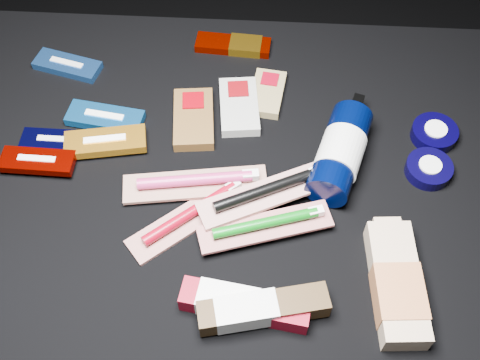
{
  "coord_description": "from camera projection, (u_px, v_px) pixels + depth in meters",
  "views": [
    {
      "loc": [
        0.04,
        -0.5,
        1.17
      ],
      "look_at": [
        0.01,
        0.01,
        0.42
      ],
      "focal_mm": 45.0,
      "sensor_mm": 36.0,
      "label": 1
    }
  ],
  "objects": [
    {
      "name": "ground",
      "position": [
        233.0,
        296.0,
        1.25
      ],
      "size": [
        3.0,
        3.0,
        0.0
      ],
      "primitive_type": "plane",
      "color": "black",
      "rests_on": "ground"
    },
    {
      "name": "cloth_table",
      "position": [
        231.0,
        252.0,
        1.09
      ],
      "size": [
        0.98,
        0.78,
        0.4
      ],
      "primitive_type": "cube",
      "color": "black",
      "rests_on": "ground"
    },
    {
      "name": "luna_bar_0",
      "position": [
        68.0,
        65.0,
        1.06
      ],
      "size": [
        0.12,
        0.07,
        0.02
      ],
      "rotation": [
        0.0,
        0.0,
        -0.26
      ],
      "color": "#1F4B8E",
      "rests_on": "cloth_table"
    },
    {
      "name": "luna_bar_1",
      "position": [
        105.0,
        118.0,
        0.99
      ],
      "size": [
        0.13,
        0.06,
        0.02
      ],
      "rotation": [
        0.0,
        0.0,
        -0.15
      ],
      "color": "#1564B1",
      "rests_on": "cloth_table"
    },
    {
      "name": "luna_bar_2",
      "position": [
        56.0,
        141.0,
        0.96
      ],
      "size": [
        0.11,
        0.04,
        0.01
      ],
      "rotation": [
        0.0,
        0.0,
        -0.01
      ],
      "color": "black",
      "rests_on": "cloth_table"
    },
    {
      "name": "luna_bar_3",
      "position": [
        106.0,
        142.0,
        0.96
      ],
      "size": [
        0.14,
        0.07,
        0.02
      ],
      "rotation": [
        0.0,
        0.0,
        0.18
      ],
      "color": "orange",
      "rests_on": "cloth_table"
    },
    {
      "name": "luna_bar_4",
      "position": [
        38.0,
        161.0,
        0.93
      ],
      "size": [
        0.11,
        0.05,
        0.02
      ],
      "rotation": [
        0.0,
        0.0,
        -0.02
      ],
      "color": "#680500",
      "rests_on": "cloth_table"
    },
    {
      "name": "clif_bar_0",
      "position": [
        194.0,
        117.0,
        0.99
      ],
      "size": [
        0.08,
        0.13,
        0.02
      ],
      "rotation": [
        0.0,
        0.0,
        0.11
      ],
      "color": "brown",
      "rests_on": "cloth_table"
    },
    {
      "name": "clif_bar_1",
      "position": [
        239.0,
        104.0,
        1.01
      ],
      "size": [
        0.08,
        0.12,
        0.02
      ],
      "rotation": [
        0.0,
        0.0,
        0.11
      ],
      "color": "#A4A59E",
      "rests_on": "cloth_table"
    },
    {
      "name": "clif_bar_2",
      "position": [
        268.0,
        92.0,
        1.03
      ],
      "size": [
        0.07,
        0.1,
        0.02
      ],
      "rotation": [
        0.0,
        0.0,
        -0.13
      ],
      "color": "olive",
      "rests_on": "cloth_table"
    },
    {
      "name": "power_bar",
      "position": [
        237.0,
        45.0,
        1.09
      ],
      "size": [
        0.14,
        0.05,
        0.02
      ],
      "rotation": [
        0.0,
        0.0,
        -0.07
      ],
      "color": "#6C0900",
      "rests_on": "cloth_table"
    },
    {
      "name": "lotion_bottle",
      "position": [
        340.0,
        153.0,
        0.92
      ],
      "size": [
        0.11,
        0.21,
        0.07
      ],
      "rotation": [
        0.0,
        0.0,
        -0.3
      ],
      "color": "black",
      "rests_on": "cloth_table"
    },
    {
      "name": "cream_tin_upper",
      "position": [
        434.0,
        133.0,
        0.97
      ],
      "size": [
        0.07,
        0.07,
        0.02
      ],
      "rotation": [
        0.0,
        0.0,
        -0.07
      ],
      "color": "black",
      "rests_on": "cloth_table"
    },
    {
      "name": "cream_tin_lower",
      "position": [
        429.0,
        169.0,
        0.93
      ],
      "size": [
        0.07,
        0.07,
        0.02
      ],
      "rotation": [
        0.0,
        0.0,
        -0.21
      ],
      "color": "black",
      "rests_on": "cloth_table"
    },
    {
      "name": "bodywash_bottle",
      "position": [
        397.0,
        286.0,
        0.82
      ],
      "size": [
        0.07,
        0.19,
        0.04
      ],
      "rotation": [
        0.0,
        0.0,
        0.07
      ],
      "color": "tan",
      "rests_on": "cloth_table"
    },
    {
      "name": "toothbrush_pack_0",
      "position": [
        192.0,
        214.0,
        0.89
      ],
      "size": [
        0.19,
        0.17,
        0.02
      ],
      "rotation": [
        0.0,
        0.0,
        0.7
      ],
      "color": "#A39D98",
      "rests_on": "cloth_table"
    },
    {
      "name": "toothbrush_pack_1",
      "position": [
        197.0,
        182.0,
        0.91
      ],
      "size": [
        0.22,
        0.08,
        0.02
      ],
      "rotation": [
        0.0,
        0.0,
        0.15
      ],
      "color": "#AEA9A3",
      "rests_on": "cloth_table"
    },
    {
      "name": "toothbrush_pack_2",
      "position": [
        267.0,
        225.0,
        0.86
      ],
      "size": [
        0.2,
        0.1,
        0.02
      ],
      "rotation": [
        0.0,
        0.0,
        0.3
      ],
      "color": "#AAA6A0",
      "rests_on": "cloth_table"
    },
    {
      "name": "toothbrush_pack_3",
      "position": [
        269.0,
        191.0,
        0.89
      ],
      "size": [
        0.21,
        0.14,
        0.02
      ],
      "rotation": [
        0.0,
        0.0,
        0.45
      ],
      "color": "silver",
      "rests_on": "cloth_table"
    },
    {
      "name": "toothpaste_carton_red",
      "position": [
        239.0,
        304.0,
        0.8
      ],
      "size": [
        0.18,
        0.06,
        0.03
      ],
      "rotation": [
        0.0,
        0.0,
        -0.15
      ],
      "color": "maroon",
      "rests_on": "cloth_table"
    },
    {
      "name": "toothpaste_carton_green",
      "position": [
        257.0,
        310.0,
        0.79
      ],
      "size": [
        0.18,
        0.08,
        0.03
      ],
      "rotation": [
        0.0,
        0.0,
        0.22
      ],
      "color": "#32210F",
      "rests_on": "cloth_table"
    }
  ]
}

